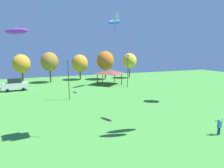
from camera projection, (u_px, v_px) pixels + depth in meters
name	position (u px, v px, depth m)	size (l,w,h in m)	color
person_standing_near_foreground	(219.00, 126.00, 16.50)	(0.52, 0.46, 1.58)	navy
kite_flying_1	(16.00, 31.00, 30.85)	(4.60, 3.33, 3.03)	purple
kite_flying_5	(116.00, 17.00, 31.66)	(0.76, 2.24, 2.18)	white
kite_flying_10	(115.00, 22.00, 37.66)	(4.58, 3.28, 2.97)	blue
parked_car_second_from_left	(15.00, 85.00, 35.28)	(4.69, 2.32, 2.58)	silver
park_pavilion	(109.00, 72.00, 42.14)	(6.06, 5.70, 3.60)	brown
light_post_0	(128.00, 69.00, 38.50)	(0.36, 0.20, 7.18)	#2D2D33
light_post_1	(68.00, 78.00, 28.17)	(0.36, 0.20, 6.51)	#2D2D33
treeline_tree_1	(21.00, 64.00, 41.98)	(4.08, 4.08, 7.24)	brown
treeline_tree_2	(50.00, 62.00, 44.18)	(4.35, 4.35, 7.74)	brown
treeline_tree_3	(80.00, 63.00, 48.80)	(4.48, 4.48, 7.07)	brown
treeline_tree_4	(105.00, 61.00, 49.40)	(4.85, 4.85, 8.02)	brown
treeline_tree_5	(130.00, 61.00, 52.17)	(4.13, 4.13, 7.40)	brown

